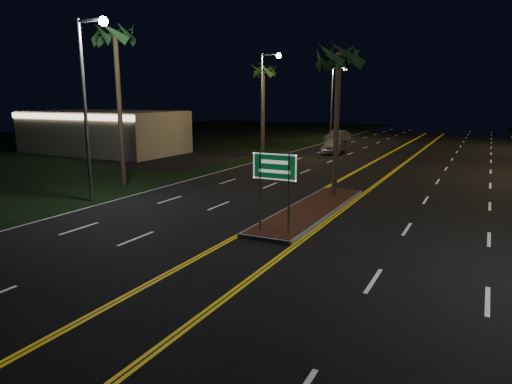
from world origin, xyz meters
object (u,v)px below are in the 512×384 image
Objects in this scene: median_island at (311,210)px; streetlight_left_far at (335,94)px; palm_median at (339,57)px; commercial_building at (104,132)px; streetlight_left_mid at (266,93)px; palm_left_far at (263,71)px; palm_left_near at (115,37)px; streetlight_left_near at (89,89)px; car_near at (333,144)px; highway_sign at (275,174)px; car_far at (337,136)px.

streetlight_left_far is (-10.61, 37.00, 5.57)m from median_island.
streetlight_left_far reaches higher than palm_median.
streetlight_left_mid is at bearing 14.61° from commercial_building.
median_island is at bearing -58.64° from palm_left_far.
palm_left_far is at bearing 121.36° from median_island.
commercial_building is 1.53× the size of palm_left_near.
commercial_building is at bearing -165.39° from streetlight_left_mid.
streetlight_left_near is (-10.61, -3.00, 5.57)m from median_island.
streetlight_left_far is 15.70m from car_near.
highway_sign is 0.64× the size of car_far.
streetlight_left_far is at bearing 90.00° from streetlight_left_mid.
palm_left_far is at bearing 95.21° from streetlight_left_near.
car_far reaches higher than median_island.
streetlight_left_mid is 0.92× the size of palm_left_near.
streetlight_left_mid reaches higher than palm_left_far.
highway_sign is 0.36× the size of palm_left_far.
streetlight_left_mid is 1.08× the size of palm_median.
palm_left_near reaches higher than median_island.
streetlight_left_near reaches higher than commercial_building.
commercial_building is 28.18m from palm_median.
streetlight_left_near reaches higher than highway_sign.
streetlight_left_near is 1.08× the size of palm_median.
median_island is 3.20× the size of highway_sign.
palm_left_far is (-0.30, 20.00, -0.93)m from palm_left_near.
palm_left_far is (-12.80, 21.00, 7.66)m from median_island.
palm_median is at bearing -53.82° from palm_left_far.
car_far is at bearing 71.67° from palm_left_far.
streetlight_left_far is (-10.61, 41.20, 3.25)m from highway_sign.
median_island is 0.68× the size of commercial_building.
streetlight_left_near is 12.55m from palm_median.
streetlight_left_mid is at bearing -90.00° from streetlight_left_far.
car_near is (4.50, 25.73, -4.75)m from streetlight_left_near.
commercial_building is 1.67× the size of streetlight_left_near.
median_island is 1.14× the size of streetlight_left_near.
car_near is (-6.11, 26.93, -1.50)m from highway_sign.
car_far is (1.76, -4.07, -4.82)m from streetlight_left_far.
streetlight_left_mid is 5.01m from palm_left_far.
median_island is at bearing -4.57° from palm_left_near.
car_near reaches higher than median_island.
streetlight_left_far is (0.00, 40.00, 0.00)m from streetlight_left_near.
palm_median is 0.94× the size of palm_left_far.
commercial_building is 1.67× the size of streetlight_left_far.
commercial_building is at bearing -160.45° from car_near.
palm_left_near is (-12.50, -2.50, 1.40)m from palm_median.
commercial_building is 22.17m from car_near.
car_far is at bearing 83.68° from streetlight_left_mid.
streetlight_left_far is at bearing 121.99° from car_far.
palm_median reaches higher than car_far.
highway_sign is 28.77m from palm_left_far.
streetlight_left_mid reaches higher than commercial_building.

